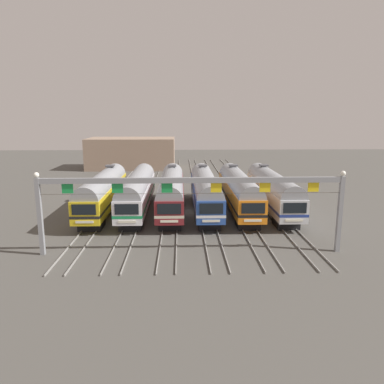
{
  "coord_description": "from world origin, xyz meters",
  "views": [
    {
      "loc": [
        -0.89,
        -43.26,
        11.51
      ],
      "look_at": [
        0.48,
        1.08,
        2.22
      ],
      "focal_mm": 34.75,
      "sensor_mm": 36.0,
      "label": 1
    }
  ],
  "objects_px": {
    "commuter_train_maroon": "(171,190)",
    "commuter_train_orange": "(239,190)",
    "commuter_train_silver": "(272,189)",
    "catenary_gantry": "(192,191)",
    "commuter_train_yellow": "(103,191)",
    "commuter_train_white": "(137,190)",
    "commuter_train_blue": "(205,190)"
  },
  "relations": [
    {
      "from": "commuter_train_maroon",
      "to": "commuter_train_orange",
      "type": "xyz_separation_m",
      "value": [
        8.05,
        0.0,
        0.0
      ]
    },
    {
      "from": "commuter_train_silver",
      "to": "catenary_gantry",
      "type": "height_order",
      "value": "catenary_gantry"
    },
    {
      "from": "commuter_train_yellow",
      "to": "commuter_train_maroon",
      "type": "relative_size",
      "value": 1.0
    },
    {
      "from": "commuter_train_white",
      "to": "commuter_train_maroon",
      "type": "distance_m",
      "value": 4.03
    },
    {
      "from": "commuter_train_blue",
      "to": "commuter_train_white",
      "type": "bearing_deg",
      "value": -179.97
    },
    {
      "from": "commuter_train_orange",
      "to": "commuter_train_silver",
      "type": "relative_size",
      "value": 1.0
    },
    {
      "from": "catenary_gantry",
      "to": "commuter_train_blue",
      "type": "bearing_deg",
      "value": 81.52
    },
    {
      "from": "commuter_train_yellow",
      "to": "commuter_train_blue",
      "type": "distance_m",
      "value": 12.08
    },
    {
      "from": "commuter_train_yellow",
      "to": "catenary_gantry",
      "type": "relative_size",
      "value": 0.71
    },
    {
      "from": "commuter_train_yellow",
      "to": "commuter_train_silver",
      "type": "bearing_deg",
      "value": 0.0
    },
    {
      "from": "commuter_train_white",
      "to": "commuter_train_silver",
      "type": "distance_m",
      "value": 16.11
    },
    {
      "from": "commuter_train_maroon",
      "to": "catenary_gantry",
      "type": "distance_m",
      "value": 13.9
    },
    {
      "from": "commuter_train_yellow",
      "to": "commuter_train_maroon",
      "type": "distance_m",
      "value": 8.05
    },
    {
      "from": "commuter_train_yellow",
      "to": "commuter_train_orange",
      "type": "height_order",
      "value": "same"
    },
    {
      "from": "commuter_train_maroon",
      "to": "commuter_train_silver",
      "type": "relative_size",
      "value": 1.0
    },
    {
      "from": "commuter_train_maroon",
      "to": "commuter_train_blue",
      "type": "height_order",
      "value": "same"
    },
    {
      "from": "commuter_train_blue",
      "to": "commuter_train_silver",
      "type": "distance_m",
      "value": 8.05
    },
    {
      "from": "commuter_train_white",
      "to": "commuter_train_orange",
      "type": "height_order",
      "value": "commuter_train_orange"
    },
    {
      "from": "commuter_train_white",
      "to": "commuter_train_maroon",
      "type": "xyz_separation_m",
      "value": [
        4.03,
        0.0,
        0.0
      ]
    },
    {
      "from": "commuter_train_blue",
      "to": "commuter_train_orange",
      "type": "bearing_deg",
      "value": 0.0
    },
    {
      "from": "commuter_train_orange",
      "to": "commuter_train_silver",
      "type": "distance_m",
      "value": 4.03
    },
    {
      "from": "commuter_train_orange",
      "to": "catenary_gantry",
      "type": "distance_m",
      "value": 15.03
    },
    {
      "from": "commuter_train_white",
      "to": "commuter_train_blue",
      "type": "distance_m",
      "value": 8.05
    },
    {
      "from": "commuter_train_maroon",
      "to": "catenary_gantry",
      "type": "xyz_separation_m",
      "value": [
        2.01,
        -13.5,
        2.65
      ]
    },
    {
      "from": "commuter_train_yellow",
      "to": "catenary_gantry",
      "type": "height_order",
      "value": "catenary_gantry"
    },
    {
      "from": "commuter_train_yellow",
      "to": "commuter_train_maroon",
      "type": "height_order",
      "value": "same"
    },
    {
      "from": "commuter_train_white",
      "to": "catenary_gantry",
      "type": "relative_size",
      "value": 0.71
    },
    {
      "from": "commuter_train_maroon",
      "to": "commuter_train_blue",
      "type": "bearing_deg",
      "value": 0.0
    },
    {
      "from": "commuter_train_maroon",
      "to": "commuter_train_silver",
      "type": "xyz_separation_m",
      "value": [
        12.08,
        0.0,
        0.0
      ]
    },
    {
      "from": "commuter_train_yellow",
      "to": "commuter_train_maroon",
      "type": "bearing_deg",
      "value": 0.0
    },
    {
      "from": "commuter_train_yellow",
      "to": "commuter_train_blue",
      "type": "bearing_deg",
      "value": 0.0
    },
    {
      "from": "commuter_train_white",
      "to": "commuter_train_silver",
      "type": "xyz_separation_m",
      "value": [
        16.11,
        0.0,
        0.0
      ]
    }
  ]
}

